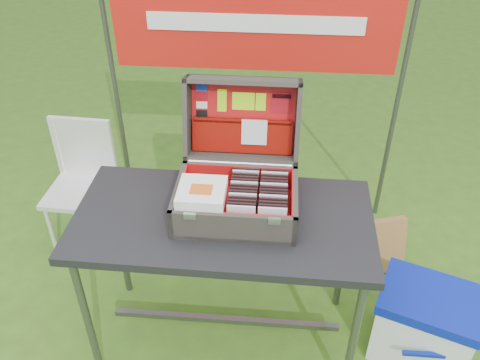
# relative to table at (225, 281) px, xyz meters

# --- Properties ---
(ground) EXTENTS (80.00, 80.00, 0.00)m
(ground) POSITION_rel_table_xyz_m (0.06, -0.01, -0.41)
(ground) COLOR #3A5A1D
(ground) RESTS_ON ground
(table) EXTENTS (1.31, 0.67, 0.82)m
(table) POSITION_rel_table_xyz_m (0.00, 0.00, 0.00)
(table) COLOR black
(table) RESTS_ON ground
(table_top) EXTENTS (1.31, 0.67, 0.04)m
(table_top) POSITION_rel_table_xyz_m (0.00, 0.00, 0.39)
(table_top) COLOR black
(table_top) RESTS_ON ground
(table_leg_fl) EXTENTS (0.04, 0.04, 0.78)m
(table_leg_fl) POSITION_rel_table_xyz_m (-0.59, -0.27, -0.02)
(table_leg_fl) COLOR #59595B
(table_leg_fl) RESTS_ON ground
(table_leg_fr) EXTENTS (0.04, 0.04, 0.78)m
(table_leg_fr) POSITION_rel_table_xyz_m (0.59, -0.27, -0.02)
(table_leg_fr) COLOR #59595B
(table_leg_fr) RESTS_ON ground
(table_leg_bl) EXTENTS (0.04, 0.04, 0.78)m
(table_leg_bl) POSITION_rel_table_xyz_m (-0.59, 0.27, -0.02)
(table_leg_bl) COLOR #59595B
(table_leg_bl) RESTS_ON ground
(table_leg_br) EXTENTS (0.04, 0.04, 0.78)m
(table_leg_br) POSITION_rel_table_xyz_m (0.59, 0.27, -0.02)
(table_leg_br) COLOR #59595B
(table_leg_br) RESTS_ON ground
(table_brace) EXTENTS (1.16, 0.03, 0.03)m
(table_brace) POSITION_rel_table_xyz_m (0.00, -0.00, -0.29)
(table_brace) COLOR #59595B
(table_brace) RESTS_ON ground
(suitcase) EXTENTS (0.52, 0.53, 0.48)m
(suitcase) POSITION_rel_table_xyz_m (0.06, 0.08, 0.65)
(suitcase) COLOR #514B41
(suitcase) RESTS_ON table
(suitcase_base_bottom) EXTENTS (0.52, 0.37, 0.02)m
(suitcase_base_bottom) POSITION_rel_table_xyz_m (0.06, 0.02, 0.42)
(suitcase_base_bottom) COLOR #514B41
(suitcase_base_bottom) RESTS_ON table_top
(suitcase_base_wall_front) EXTENTS (0.52, 0.02, 0.14)m
(suitcase_base_wall_front) POSITION_rel_table_xyz_m (0.06, -0.15, 0.48)
(suitcase_base_wall_front) COLOR #514B41
(suitcase_base_wall_front) RESTS_ON table_top
(suitcase_base_wall_back) EXTENTS (0.52, 0.02, 0.14)m
(suitcase_base_wall_back) POSITION_rel_table_xyz_m (0.06, 0.20, 0.48)
(suitcase_base_wall_back) COLOR #514B41
(suitcase_base_wall_back) RESTS_ON table_top
(suitcase_base_wall_left) EXTENTS (0.02, 0.37, 0.14)m
(suitcase_base_wall_left) POSITION_rel_table_xyz_m (-0.19, 0.02, 0.48)
(suitcase_base_wall_left) COLOR #514B41
(suitcase_base_wall_left) RESTS_ON table_top
(suitcase_base_wall_right) EXTENTS (0.02, 0.37, 0.14)m
(suitcase_base_wall_right) POSITION_rel_table_xyz_m (0.31, 0.02, 0.48)
(suitcase_base_wall_right) COLOR #514B41
(suitcase_base_wall_right) RESTS_ON table_top
(suitcase_liner_floor) EXTENTS (0.48, 0.33, 0.01)m
(suitcase_liner_floor) POSITION_rel_table_xyz_m (0.06, 0.02, 0.43)
(suitcase_liner_floor) COLOR red
(suitcase_liner_floor) RESTS_ON suitcase_base_bottom
(suitcase_latch_left) EXTENTS (0.05, 0.01, 0.03)m
(suitcase_latch_left) POSITION_rel_table_xyz_m (-0.11, -0.16, 0.54)
(suitcase_latch_left) COLOR silver
(suitcase_latch_left) RESTS_ON suitcase_base_wall_front
(suitcase_latch_right) EXTENTS (0.05, 0.01, 0.03)m
(suitcase_latch_right) POSITION_rel_table_xyz_m (0.22, -0.16, 0.54)
(suitcase_latch_right) COLOR silver
(suitcase_latch_right) RESTS_ON suitcase_base_wall_front
(suitcase_hinge) EXTENTS (0.47, 0.02, 0.02)m
(suitcase_hinge) POSITION_rel_table_xyz_m (0.06, 0.21, 0.55)
(suitcase_hinge) COLOR silver
(suitcase_hinge) RESTS_ON suitcase_base_wall_back
(suitcase_lid_back) EXTENTS (0.52, 0.12, 0.36)m
(suitcase_lid_back) POSITION_rel_table_xyz_m (0.06, 0.38, 0.69)
(suitcase_lid_back) COLOR #514B41
(suitcase_lid_back) RESTS_ON suitcase_base_wall_back
(suitcase_lid_rim_far) EXTENTS (0.52, 0.14, 0.06)m
(suitcase_lid_rim_far) POSITION_rel_table_xyz_m (0.06, 0.38, 0.88)
(suitcase_lid_rim_far) COLOR #514B41
(suitcase_lid_rim_far) RESTS_ON suitcase_lid_back
(suitcase_lid_rim_near) EXTENTS (0.52, 0.14, 0.06)m
(suitcase_lid_rim_near) POSITION_rel_table_xyz_m (0.06, 0.28, 0.54)
(suitcase_lid_rim_near) COLOR #514B41
(suitcase_lid_rim_near) RESTS_ON suitcase_lid_back
(suitcase_lid_rim_left) EXTENTS (0.02, 0.24, 0.40)m
(suitcase_lid_rim_left) POSITION_rel_table_xyz_m (-0.19, 0.33, 0.71)
(suitcase_lid_rim_left) COLOR #514B41
(suitcase_lid_rim_left) RESTS_ON suitcase_lid_back
(suitcase_lid_rim_right) EXTENTS (0.02, 0.24, 0.40)m
(suitcase_lid_rim_right) POSITION_rel_table_xyz_m (0.31, 0.33, 0.71)
(suitcase_lid_rim_right) COLOR #514B41
(suitcase_lid_rim_right) RESTS_ON suitcase_lid_back
(suitcase_lid_liner) EXTENTS (0.48, 0.10, 0.32)m
(suitcase_lid_liner) POSITION_rel_table_xyz_m (0.06, 0.37, 0.69)
(suitcase_lid_liner) COLOR red
(suitcase_lid_liner) RESTS_ON suitcase_lid_back
(suitcase_liner_wall_front) EXTENTS (0.48, 0.01, 0.12)m
(suitcase_liner_wall_front) POSITION_rel_table_xyz_m (0.06, -0.14, 0.49)
(suitcase_liner_wall_front) COLOR red
(suitcase_liner_wall_front) RESTS_ON suitcase_base_bottom
(suitcase_liner_wall_back) EXTENTS (0.48, 0.01, 0.12)m
(suitcase_liner_wall_back) POSITION_rel_table_xyz_m (0.06, 0.19, 0.49)
(suitcase_liner_wall_back) COLOR red
(suitcase_liner_wall_back) RESTS_ON suitcase_base_bottom
(suitcase_liner_wall_left) EXTENTS (0.01, 0.33, 0.12)m
(suitcase_liner_wall_left) POSITION_rel_table_xyz_m (-0.18, 0.02, 0.49)
(suitcase_liner_wall_left) COLOR red
(suitcase_liner_wall_left) RESTS_ON suitcase_base_bottom
(suitcase_liner_wall_right) EXTENTS (0.01, 0.33, 0.12)m
(suitcase_liner_wall_right) POSITION_rel_table_xyz_m (0.29, 0.02, 0.49)
(suitcase_liner_wall_right) COLOR red
(suitcase_liner_wall_right) RESTS_ON suitcase_base_bottom
(suitcase_lid_pocket) EXTENTS (0.46, 0.07, 0.15)m
(suitcase_lid_pocket) POSITION_rel_table_xyz_m (0.06, 0.33, 0.62)
(suitcase_lid_pocket) COLOR #770B05
(suitcase_lid_pocket) RESTS_ON suitcase_lid_liner
(suitcase_pocket_edge) EXTENTS (0.45, 0.02, 0.02)m
(suitcase_pocket_edge) POSITION_rel_table_xyz_m (0.06, 0.34, 0.69)
(suitcase_pocket_edge) COLOR #770B05
(suitcase_pocket_edge) RESTS_ON suitcase_lid_pocket
(suitcase_pocket_cd) EXTENTS (0.12, 0.04, 0.11)m
(suitcase_pocket_cd) POSITION_rel_table_xyz_m (0.11, 0.32, 0.65)
(suitcase_pocket_cd) COLOR silver
(suitcase_pocket_cd) RESTS_ON suitcase_lid_pocket
(lid_sticker_cc_a) EXTENTS (0.05, 0.01, 0.03)m
(lid_sticker_cc_a) POSITION_rel_table_xyz_m (-0.13, 0.40, 0.82)
(lid_sticker_cc_a) COLOR #1933B2
(lid_sticker_cc_a) RESTS_ON suitcase_lid_liner
(lid_sticker_cc_b) EXTENTS (0.05, 0.01, 0.03)m
(lid_sticker_cc_b) POSITION_rel_table_xyz_m (-0.13, 0.39, 0.78)
(lid_sticker_cc_b) COLOR maroon
(lid_sticker_cc_b) RESTS_ON suitcase_lid_liner
(lid_sticker_cc_c) EXTENTS (0.05, 0.01, 0.03)m
(lid_sticker_cc_c) POSITION_rel_table_xyz_m (-0.13, 0.38, 0.74)
(lid_sticker_cc_c) COLOR white
(lid_sticker_cc_c) RESTS_ON suitcase_lid_liner
(lid_sticker_cc_d) EXTENTS (0.05, 0.01, 0.03)m
(lid_sticker_cc_d) POSITION_rel_table_xyz_m (-0.13, 0.37, 0.71)
(lid_sticker_cc_d) COLOR black
(lid_sticker_cc_d) RESTS_ON suitcase_lid_liner
(lid_card_neon_tall) EXTENTS (0.04, 0.03, 0.10)m
(lid_card_neon_tall) POSITION_rel_table_xyz_m (-0.04, 0.39, 0.77)
(lid_card_neon_tall) COLOR #A8EC0D
(lid_card_neon_tall) RESTS_ON suitcase_lid_liner
(lid_card_neon_main) EXTENTS (0.10, 0.02, 0.08)m
(lid_card_neon_main) POSITION_rel_table_xyz_m (0.06, 0.39, 0.77)
(lid_card_neon_main) COLOR #A8EC0D
(lid_card_neon_main) RESTS_ON suitcase_lid_liner
(lid_card_neon_small) EXTENTS (0.05, 0.02, 0.08)m
(lid_card_neon_small) POSITION_rel_table_xyz_m (0.14, 0.39, 0.77)
(lid_card_neon_small) COLOR #A8EC0D
(lid_card_neon_small) RESTS_ON suitcase_lid_liner
(lid_sticker_band) EXTENTS (0.09, 0.03, 0.09)m
(lid_sticker_band) POSITION_rel_table_xyz_m (0.23, 0.39, 0.77)
(lid_sticker_band) COLOR maroon
(lid_sticker_band) RESTS_ON suitcase_lid_liner
(lid_sticker_band_bar) EXTENTS (0.08, 0.01, 0.02)m
(lid_sticker_band_bar) POSITION_rel_table_xyz_m (0.23, 0.39, 0.80)
(lid_sticker_band_bar) COLOR black
(lid_sticker_band_bar) RESTS_ON suitcase_lid_liner
(cd_left_0) EXTENTS (0.12, 0.01, 0.13)m
(cd_left_0) POSITION_rel_table_xyz_m (0.09, -0.12, 0.50)
(cd_left_0) COLOR silver
(cd_left_0) RESTS_ON suitcase_liner_floor
(cd_left_1) EXTENTS (0.12, 0.01, 0.13)m
(cd_left_1) POSITION_rel_table_xyz_m (0.09, -0.10, 0.50)
(cd_left_1) COLOR black
(cd_left_1) RESTS_ON suitcase_liner_floor
(cd_left_2) EXTENTS (0.12, 0.01, 0.13)m
(cd_left_2) POSITION_rel_table_xyz_m (0.09, -0.08, 0.50)
(cd_left_2) COLOR black
(cd_left_2) RESTS_ON suitcase_liner_floor
(cd_left_3) EXTENTS (0.12, 0.01, 0.13)m
(cd_left_3) POSITION_rel_table_xyz_m (0.09, -0.06, 0.50)
(cd_left_3) COLOR black
(cd_left_3) RESTS_ON suitcase_liner_floor
(cd_left_4) EXTENTS (0.12, 0.01, 0.13)m
(cd_left_4) POSITION_rel_table_xyz_m (0.09, -0.04, 0.50)
(cd_left_4) COLOR silver
(cd_left_4) RESTS_ON suitcase_liner_floor
(cd_left_5) EXTENTS (0.12, 0.01, 0.13)m
(cd_left_5) POSITION_rel_table_xyz_m (0.09, -0.01, 0.50)
(cd_left_5) COLOR black
(cd_left_5) RESTS_ON suitcase_liner_floor
(cd_left_6) EXTENTS (0.12, 0.01, 0.13)m
(cd_left_6) POSITION_rel_table_xyz_m (0.09, 0.01, 0.50)
(cd_left_6) COLOR black
(cd_left_6) RESTS_ON suitcase_liner_floor
(cd_left_7) EXTENTS (0.12, 0.01, 0.13)m
(cd_left_7) POSITION_rel_table_xyz_m (0.09, 0.03, 0.50)
(cd_left_7) COLOR black
(cd_left_7) RESTS_ON suitcase_liner_floor
(cd_left_8) EXTENTS (0.12, 0.01, 0.13)m
(cd_left_8) POSITION_rel_table_xyz_m (0.09, 0.05, 0.50)
(cd_left_8) COLOR silver
(cd_left_8) RESTS_ON suitcase_liner_floor
(cd_left_9) EXTENTS (0.12, 0.01, 0.13)m
(cd_left_9) POSITION_rel_table_xyz_m (0.09, 0.07, 0.50)
(cd_left_9) COLOR black
(cd_left_9) RESTS_ON suitcase_liner_floor
(cd_left_10) EXTENTS (0.12, 0.01, 0.13)m
(cd_left_10) POSITION_rel_table_xyz_m (0.09, 0.09, 0.50)
(cd_left_10) COLOR black
(cd_left_10) RESTS_ON suitcase_liner_floor
(cd_left_11) EXTENTS (0.12, 0.01, 0.13)m
(cd_left_11) POSITION_rel_table_xyz_m (0.09, 0.11, 0.50)
(cd_left_11) COLOR black
(cd_left_11) RESTS_ON suitcase_liner_floor
(cd_left_12) EXTENTS (0.12, 0.01, 0.13)m
(cd_left_12) POSITION_rel_table_xyz_m (0.09, 0.13, 0.50)
(cd_left_12) COLOR silver
(cd_left_12) RESTS_ON suitcase_liner_floor
(cd_left_13) EXTENTS (0.12, 0.01, 0.13)m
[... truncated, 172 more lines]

